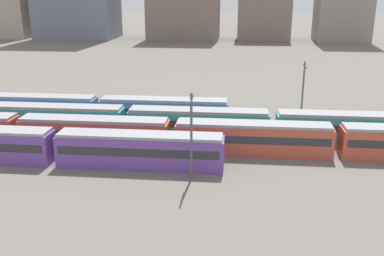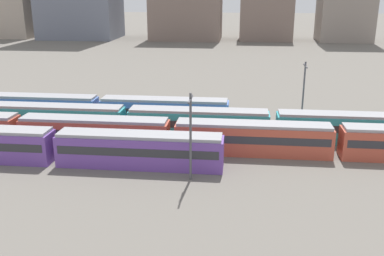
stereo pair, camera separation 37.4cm
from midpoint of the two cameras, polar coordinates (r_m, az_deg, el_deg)
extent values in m
cube|color=#6B429E|center=(47.88, -6.91, -3.04)|extent=(18.00, 3.00, 3.40)
cube|color=#2D2D33|center=(47.73, -6.93, -2.58)|extent=(17.20, 3.06, 0.90)
cube|color=#939399|center=(47.25, -7.00, -0.91)|extent=(17.60, 2.70, 0.35)
cube|color=#BC4C38|center=(54.37, -12.66, -0.80)|extent=(18.00, 3.00, 3.40)
cube|color=#2D2D33|center=(54.24, -12.69, -0.39)|extent=(17.20, 3.06, 0.90)
cube|color=#939399|center=(53.82, -12.79, 1.10)|extent=(17.60, 2.70, 0.35)
cube|color=#BC4C38|center=(51.69, 7.66, -1.48)|extent=(18.00, 3.00, 3.40)
cube|color=#2D2D33|center=(51.56, 7.68, -1.06)|extent=(17.20, 3.06, 0.90)
cube|color=#939399|center=(51.11, 7.75, 0.50)|extent=(17.60, 2.70, 0.35)
cube|color=teal|center=(61.39, -17.23, 0.96)|extent=(18.00, 3.00, 3.40)
cube|color=#2D2D33|center=(61.28, -17.26, 1.33)|extent=(17.20, 3.06, 0.90)
cube|color=#939399|center=(60.91, -17.39, 2.65)|extent=(17.60, 2.70, 0.35)
cube|color=teal|center=(56.81, 0.62, 0.45)|extent=(18.00, 3.00, 3.40)
cube|color=#2D2D33|center=(56.69, 0.63, 0.84)|extent=(17.20, 3.06, 0.90)
cube|color=#939399|center=(56.28, 0.63, 2.27)|extent=(17.60, 2.70, 0.35)
cube|color=teal|center=(58.30, 19.46, -0.14)|extent=(18.00, 3.00, 3.40)
cube|color=#2D2D33|center=(58.18, 19.50, 0.25)|extent=(17.20, 3.06, 0.90)
cube|color=#939399|center=(57.78, 19.65, 1.63)|extent=(17.60, 2.70, 0.35)
cube|color=#4C70BC|center=(68.11, -19.69, 2.33)|extent=(18.00, 3.00, 3.40)
cube|color=#2D2D33|center=(68.01, -19.72, 2.66)|extent=(17.20, 3.06, 0.90)
cube|color=#939399|center=(67.67, -19.85, 3.86)|extent=(17.60, 2.70, 0.35)
cube|color=#4C70BC|center=(62.42, -3.79, 2.00)|extent=(18.00, 3.00, 3.40)
cube|color=#2D2D33|center=(62.31, -3.80, 2.37)|extent=(17.20, 3.06, 0.90)
cube|color=#939399|center=(61.94, -3.83, 3.67)|extent=(17.60, 2.70, 0.35)
cylinder|color=#4C4C51|center=(43.39, -0.33, -1.22)|extent=(0.24, 0.24, 8.95)
cube|color=#47474C|center=(42.29, -0.34, 3.75)|extent=(0.16, 3.20, 0.16)
cylinder|color=#4C4C51|center=(64.46, 13.94, 4.49)|extent=(0.24, 0.24, 8.77)
cube|color=#47474C|center=(63.73, 14.19, 7.80)|extent=(0.16, 3.20, 0.16)
cube|color=#A89989|center=(189.13, -22.98, 14.57)|extent=(19.28, 15.98, 25.22)
cube|color=#7A665B|center=(167.32, 9.21, 14.41)|extent=(18.82, 13.56, 19.12)
camera|label=1|loc=(0.19, -90.20, -0.06)|focal=41.29mm
camera|label=2|loc=(0.19, 89.80, 0.06)|focal=41.29mm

